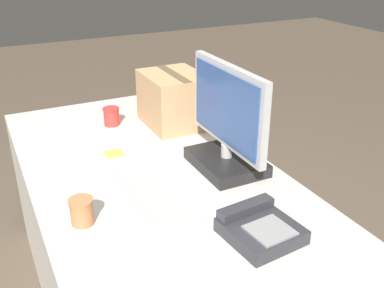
{
  "coord_description": "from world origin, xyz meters",
  "views": [
    {
      "loc": [
        1.41,
        -0.54,
        1.56
      ],
      "look_at": [
        0.11,
        0.1,
        0.88
      ],
      "focal_mm": 42.0,
      "sensor_mm": 36.0,
      "label": 1
    }
  ],
  "objects_px": {
    "monitor": "(227,129)",
    "cardboard_box": "(174,99)",
    "desk_phone": "(259,228)",
    "sticky_note_pad": "(114,154)",
    "paper_cup_left": "(112,116)",
    "keyboard": "(154,193)",
    "spoon": "(91,177)",
    "paper_cup_right": "(82,211)"
  },
  "relations": [
    {
      "from": "paper_cup_right",
      "to": "spoon",
      "type": "height_order",
      "value": "paper_cup_right"
    },
    {
      "from": "keyboard",
      "to": "spoon",
      "type": "relative_size",
      "value": 2.62
    },
    {
      "from": "paper_cup_left",
      "to": "monitor",
      "type": "bearing_deg",
      "value": 23.41
    },
    {
      "from": "keyboard",
      "to": "desk_phone",
      "type": "relative_size",
      "value": 1.85
    },
    {
      "from": "paper_cup_left",
      "to": "sticky_note_pad",
      "type": "relative_size",
      "value": 1.15
    },
    {
      "from": "keyboard",
      "to": "spoon",
      "type": "xyz_separation_m",
      "value": [
        -0.22,
        -0.16,
        -0.01
      ]
    },
    {
      "from": "paper_cup_right",
      "to": "cardboard_box",
      "type": "height_order",
      "value": "cardboard_box"
    },
    {
      "from": "monitor",
      "to": "keyboard",
      "type": "xyz_separation_m",
      "value": [
        0.08,
        -0.33,
        -0.15
      ]
    },
    {
      "from": "spoon",
      "to": "cardboard_box",
      "type": "height_order",
      "value": "cardboard_box"
    },
    {
      "from": "keyboard",
      "to": "spoon",
      "type": "distance_m",
      "value": 0.28
    },
    {
      "from": "cardboard_box",
      "to": "sticky_note_pad",
      "type": "bearing_deg",
      "value": -62.23
    },
    {
      "from": "desk_phone",
      "to": "cardboard_box",
      "type": "height_order",
      "value": "cardboard_box"
    },
    {
      "from": "paper_cup_right",
      "to": "sticky_note_pad",
      "type": "distance_m",
      "value": 0.49
    },
    {
      "from": "keyboard",
      "to": "spoon",
      "type": "bearing_deg",
      "value": -144.5
    },
    {
      "from": "desk_phone",
      "to": "paper_cup_left",
      "type": "height_order",
      "value": "paper_cup_left"
    },
    {
      "from": "monitor",
      "to": "paper_cup_left",
      "type": "height_order",
      "value": "monitor"
    },
    {
      "from": "spoon",
      "to": "cardboard_box",
      "type": "bearing_deg",
      "value": 42.7
    },
    {
      "from": "paper_cup_right",
      "to": "spoon",
      "type": "distance_m",
      "value": 0.3
    },
    {
      "from": "paper_cup_right",
      "to": "sticky_note_pad",
      "type": "xyz_separation_m",
      "value": [
        -0.43,
        0.23,
        -0.04
      ]
    },
    {
      "from": "desk_phone",
      "to": "spoon",
      "type": "height_order",
      "value": "desk_phone"
    },
    {
      "from": "desk_phone",
      "to": "sticky_note_pad",
      "type": "xyz_separation_m",
      "value": [
        -0.73,
        -0.23,
        -0.02
      ]
    },
    {
      "from": "desk_phone",
      "to": "spoon",
      "type": "relative_size",
      "value": 1.42
    },
    {
      "from": "monitor",
      "to": "keyboard",
      "type": "bearing_deg",
      "value": -77.19
    },
    {
      "from": "cardboard_box",
      "to": "sticky_note_pad",
      "type": "xyz_separation_m",
      "value": [
        0.19,
        -0.36,
        -0.12
      ]
    },
    {
      "from": "sticky_note_pad",
      "to": "cardboard_box",
      "type": "bearing_deg",
      "value": 117.77
    },
    {
      "from": "monitor",
      "to": "paper_cup_right",
      "type": "relative_size",
      "value": 5.55
    },
    {
      "from": "monitor",
      "to": "sticky_note_pad",
      "type": "relative_size",
      "value": 6.43
    },
    {
      "from": "monitor",
      "to": "desk_phone",
      "type": "relative_size",
      "value": 2.13
    },
    {
      "from": "monitor",
      "to": "paper_cup_left",
      "type": "relative_size",
      "value": 5.61
    },
    {
      "from": "monitor",
      "to": "desk_phone",
      "type": "bearing_deg",
      "value": -17.27
    },
    {
      "from": "paper_cup_right",
      "to": "monitor",
      "type": "bearing_deg",
      "value": 102.04
    },
    {
      "from": "monitor",
      "to": "cardboard_box",
      "type": "distance_m",
      "value": 0.49
    },
    {
      "from": "keyboard",
      "to": "monitor",
      "type": "bearing_deg",
      "value": 102.73
    },
    {
      "from": "paper_cup_left",
      "to": "paper_cup_right",
      "type": "xyz_separation_m",
      "value": [
        0.74,
        -0.33,
        0.0
      ]
    },
    {
      "from": "monitor",
      "to": "sticky_note_pad",
      "type": "distance_m",
      "value": 0.5
    },
    {
      "from": "cardboard_box",
      "to": "spoon",
      "type": "bearing_deg",
      "value": -55.24
    },
    {
      "from": "monitor",
      "to": "spoon",
      "type": "relative_size",
      "value": 3.02
    },
    {
      "from": "monitor",
      "to": "cardboard_box",
      "type": "xyz_separation_m",
      "value": [
        -0.49,
        0.0,
        -0.04
      ]
    },
    {
      "from": "paper_cup_right",
      "to": "keyboard",
      "type": "bearing_deg",
      "value": 101.04
    },
    {
      "from": "monitor",
      "to": "keyboard",
      "type": "distance_m",
      "value": 0.37
    },
    {
      "from": "paper_cup_right",
      "to": "spoon",
      "type": "bearing_deg",
      "value": 160.3
    },
    {
      "from": "monitor",
      "to": "sticky_note_pad",
      "type": "height_order",
      "value": "monitor"
    }
  ]
}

